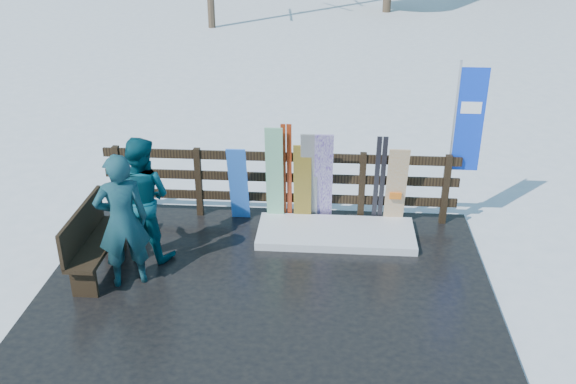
# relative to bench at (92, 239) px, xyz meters

# --- Properties ---
(ground) EXTENTS (700.00, 700.00, 0.00)m
(ground) POSITION_rel_bench_xyz_m (2.41, -0.38, -0.60)
(ground) COLOR white
(ground) RESTS_ON ground
(deck) EXTENTS (6.00, 5.00, 0.08)m
(deck) POSITION_rel_bench_xyz_m (2.41, -0.38, -0.56)
(deck) COLOR black
(deck) RESTS_ON ground
(fence) EXTENTS (5.60, 0.10, 1.15)m
(fence) POSITION_rel_bench_xyz_m (2.41, 1.82, 0.14)
(fence) COLOR black
(fence) RESTS_ON deck
(snow_patch) EXTENTS (2.38, 1.00, 0.12)m
(snow_patch) POSITION_rel_bench_xyz_m (3.32, 1.22, -0.46)
(snow_patch) COLOR white
(snow_patch) RESTS_ON deck
(bench) EXTENTS (0.41, 1.50, 0.97)m
(bench) POSITION_rel_bench_xyz_m (0.00, 0.00, 0.00)
(bench) COLOR black
(bench) RESTS_ON deck
(snowboard_0) EXTENTS (0.29, 0.37, 1.31)m
(snowboard_0) POSITION_rel_bench_xyz_m (1.79, 1.60, 0.14)
(snowboard_0) COLOR blue
(snowboard_0) RESTS_ON deck
(snowboard_1) EXTENTS (0.27, 0.26, 1.64)m
(snowboard_1) POSITION_rel_bench_xyz_m (2.35, 1.60, 0.31)
(snowboard_1) COLOR silver
(snowboard_1) RESTS_ON deck
(snowboard_2) EXTENTS (0.27, 0.30, 1.39)m
(snowboard_2) POSITION_rel_bench_xyz_m (2.78, 1.60, 0.18)
(snowboard_2) COLOR yellow
(snowboard_2) RESTS_ON deck
(snowboard_3) EXTENTS (0.28, 0.50, 1.60)m
(snowboard_3) POSITION_rel_bench_xyz_m (3.11, 1.60, 0.29)
(snowboard_3) COLOR white
(snowboard_3) RESTS_ON deck
(snowboard_4) EXTENTS (0.26, 0.42, 1.59)m
(snowboard_4) POSITION_rel_bench_xyz_m (2.89, 1.60, 0.28)
(snowboard_4) COLOR black
(snowboard_4) RESTS_ON deck
(snowboard_5) EXTENTS (0.31, 0.32, 1.37)m
(snowboard_5) POSITION_rel_bench_xyz_m (4.22, 1.60, 0.17)
(snowboard_5) COLOR silver
(snowboard_5) RESTS_ON deck
(ski_pair_a) EXTENTS (0.16, 0.20, 1.67)m
(ski_pair_a) POSITION_rel_bench_xyz_m (2.53, 1.67, 0.32)
(ski_pair_a) COLOR #972E12
(ski_pair_a) RESTS_ON deck
(ski_pair_b) EXTENTS (0.17, 0.23, 1.52)m
(ski_pair_b) POSITION_rel_bench_xyz_m (3.97, 1.67, 0.25)
(ski_pair_b) COLOR black
(ski_pair_b) RESTS_ON deck
(rental_flag) EXTENTS (0.45, 0.04, 2.60)m
(rental_flag) POSITION_rel_bench_xyz_m (5.20, 1.87, 1.09)
(rental_flag) COLOR silver
(rental_flag) RESTS_ON deck
(person_front) EXTENTS (0.80, 0.68, 1.86)m
(person_front) POSITION_rel_bench_xyz_m (0.54, -0.22, 0.42)
(person_front) COLOR #195751
(person_front) RESTS_ON deck
(person_back) EXTENTS (1.00, 0.85, 1.81)m
(person_back) POSITION_rel_bench_xyz_m (0.59, 0.50, 0.39)
(person_back) COLOR #0A4554
(person_back) RESTS_ON deck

